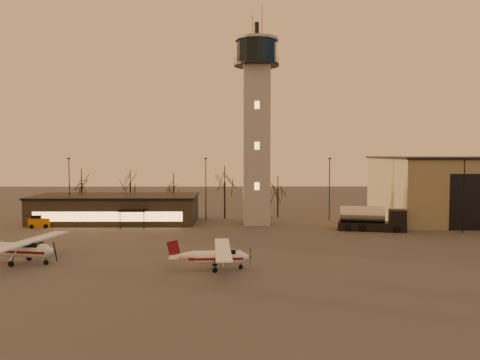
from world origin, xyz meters
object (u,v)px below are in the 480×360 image
object	(u,v)px
terminal	(116,209)
cessna_rear	(24,252)
service_cart	(40,223)
control_tower	(256,117)
cessna_front	(219,259)
hangar	(477,189)
fuel_truck	(371,221)

from	to	relation	value
terminal	cessna_rear	size ratio (longest dim) A/B	2.11
terminal	service_cart	world-z (taller)	terminal
control_tower	service_cart	size ratio (longest dim) A/B	10.39
terminal	cessna_front	xyz separation A→B (m)	(17.32, -29.81, -1.18)
hangar	service_cart	world-z (taller)	hangar
cessna_front	service_cart	size ratio (longest dim) A/B	3.32
fuel_truck	service_cart	size ratio (longest dim) A/B	3.06
cessna_front	cessna_rear	world-z (taller)	cessna_rear
control_tower	hangar	xyz separation A→B (m)	(36.00, 3.98, -11.17)
service_cart	fuel_truck	bearing A→B (deg)	-10.54
fuel_truck	control_tower	bearing A→B (deg)	170.84
control_tower	hangar	world-z (taller)	control_tower
hangar	cessna_front	size ratio (longest dim) A/B	2.94
terminal	hangar	bearing A→B (deg)	1.97
control_tower	hangar	distance (m)	37.90
cessna_rear	service_cart	world-z (taller)	cessna_rear
cessna_front	control_tower	bearing A→B (deg)	77.37
control_tower	fuel_truck	size ratio (longest dim) A/B	3.40
hangar	terminal	bearing A→B (deg)	-178.03
hangar	cessna_front	bearing A→B (deg)	-141.97
control_tower	terminal	world-z (taller)	control_tower
control_tower	cessna_rear	bearing A→B (deg)	-133.37
control_tower	service_cart	world-z (taller)	control_tower
control_tower	hangar	bearing A→B (deg)	6.31
control_tower	fuel_truck	distance (m)	22.70
service_cart	cessna_front	bearing A→B (deg)	-49.26
hangar	cessna_rear	xyz separation A→B (m)	(-60.04, -29.42, -4.02)
hangar	fuel_truck	bearing A→B (deg)	-153.48
hangar	cessna_front	xyz separation A→B (m)	(-40.67, -31.81, -4.17)
terminal	service_cart	size ratio (longest dim) A/B	8.10
cessna_front	service_cart	bearing A→B (deg)	134.57
terminal	cessna_rear	world-z (taller)	terminal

